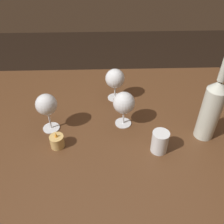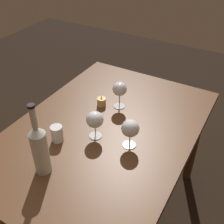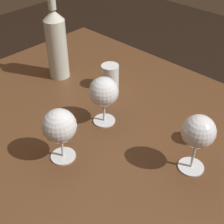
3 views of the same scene
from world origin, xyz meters
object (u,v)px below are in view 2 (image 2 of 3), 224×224
Objects in this scene: water_tumbler at (57,134)px; votive_candle at (102,102)px; wine_bottle at (40,148)px; wine_glass_left at (120,89)px; wine_glass_centre at (130,129)px; wine_glass_right at (95,120)px.

water_tumbler is 0.37m from votive_candle.
votive_candle is (0.56, 0.04, -0.11)m from wine_bottle.
wine_bottle is at bearing 174.49° from wine_glass_left.
wine_glass_centre is at bearing -142.92° from wine_glass_left.
wine_bottle reaches higher than wine_glass_centre.
wine_bottle is (-0.33, 0.26, 0.03)m from wine_glass_centre.
water_tumbler is (-0.12, 0.15, -0.07)m from wine_glass_right.
wine_glass_right is 1.00× the size of wine_glass_centre.
water_tumbler is (-0.14, 0.33, -0.07)m from wine_glass_centre.
wine_glass_right reaches higher than water_tumbler.
votive_candle is at bearing 52.94° from wine_glass_centre.
wine_glass_left is 0.44m from water_tumbler.
wine_glass_left is 0.14m from votive_candle.
wine_glass_right is at bearing 98.35° from wine_glass_centre.
wine_glass_left is 2.41× the size of votive_candle.
wine_glass_centre is 2.23× the size of votive_candle.
wine_glass_left reaches higher than wine_glass_right.
wine_glass_left is 1.08× the size of wine_glass_right.
wine_glass_centre is 0.42× the size of wine_bottle.
wine_glass_left is 1.08× the size of wine_glass_centre.
wine_glass_right is at bearing -14.13° from wine_bottle.
wine_glass_centre is at bearing -127.06° from votive_candle.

